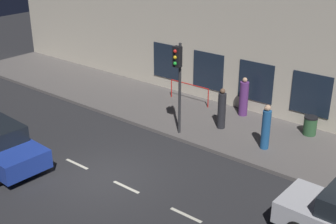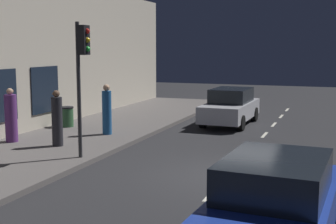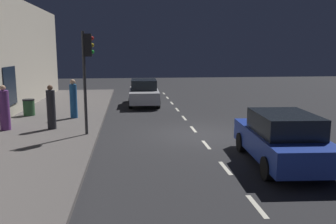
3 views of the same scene
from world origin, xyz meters
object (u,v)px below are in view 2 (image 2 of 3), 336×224
object	(u,v)px
traffic_light	(82,60)
parked_car_1	(276,202)
pedestrian_1	(57,120)
parked_car_0	(230,107)
trash_bin	(67,117)
pedestrian_0	(107,111)
pedestrian_2	(11,117)

from	to	relation	value
traffic_light	parked_car_1	world-z (taller)	traffic_light
parked_car_1	pedestrian_1	world-z (taller)	pedestrian_1
parked_car_0	parked_car_1	world-z (taller)	same
parked_car_0	pedestrian_1	bearing A→B (deg)	61.23
trash_bin	pedestrian_1	bearing A→B (deg)	118.35
parked_car_1	pedestrian_0	bearing A→B (deg)	137.19
pedestrian_2	pedestrian_1	bearing A→B (deg)	42.90
parked_car_0	pedestrian_2	xyz separation A→B (m)	(6.02, 7.09, 0.21)
traffic_light	pedestrian_0	world-z (taller)	traffic_light
traffic_light	pedestrian_2	bearing A→B (deg)	-18.14
parked_car_0	trash_bin	xyz separation A→B (m)	(5.94, 3.80, -0.23)
traffic_light	trash_bin	world-z (taller)	traffic_light
traffic_light	trash_bin	size ratio (longest dim) A/B	4.81
traffic_light	parked_car_0	distance (m)	8.90
pedestrian_1	trash_bin	xyz separation A→B (m)	(1.79, -3.32, -0.44)
parked_car_0	parked_car_1	distance (m)	12.72
pedestrian_0	trash_bin	bearing A→B (deg)	-84.27
parked_car_1	trash_bin	distance (m)	12.72
pedestrian_1	traffic_light	bearing A→B (deg)	179.92
traffic_light	pedestrian_2	size ratio (longest dim) A/B	2.14
parked_car_1	trash_bin	size ratio (longest dim) A/B	5.46
traffic_light	pedestrian_1	size ratio (longest dim) A/B	2.15
pedestrian_1	trash_bin	world-z (taller)	pedestrian_1
parked_car_1	pedestrian_2	distance (m)	10.89
parked_car_0	pedestrian_2	distance (m)	9.31
pedestrian_0	parked_car_1	bearing A→B (deg)	70.78
pedestrian_2	trash_bin	world-z (taller)	pedestrian_2
pedestrian_0	pedestrian_2	distance (m)	3.40
parked_car_1	pedestrian_2	size ratio (longest dim) A/B	2.42
parked_car_0	trash_bin	world-z (taller)	parked_car_0
pedestrian_0	pedestrian_1	bearing A→B (deg)	14.05
traffic_light	parked_car_1	bearing A→B (deg)	146.96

